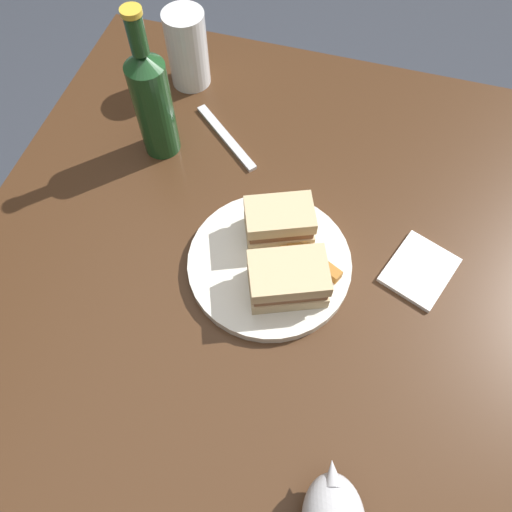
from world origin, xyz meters
The scene contains 14 objects.
ground_plane centered at (0.00, 0.00, 0.00)m, with size 6.00×6.00×0.00m, color #333842.
dining_table centered at (0.00, 0.00, 0.36)m, with size 1.04×0.89×0.72m, color #422816.
plate centered at (-0.01, 0.04, 0.73)m, with size 0.25×0.25×0.02m, color silver.
sandwich_half_left centered at (0.03, 0.08, 0.77)m, with size 0.11×0.13×0.06m.
sandwich_half_right centered at (-0.06, 0.04, 0.77)m, with size 0.10×0.12×0.06m.
potato_wedge_front centered at (-0.03, 0.08, 0.75)m, with size 0.05×0.02×0.02m, color #AD702D.
potato_wedge_middle centered at (0.00, 0.08, 0.74)m, with size 0.06×0.02×0.02m, color #B77F33.
potato_wedge_back centered at (0.00, 0.11, 0.75)m, with size 0.04×0.02×0.02m, color #B77F33.
potato_wedge_left_edge centered at (-0.03, 0.08, 0.74)m, with size 0.05×0.02×0.02m, color #B77F33.
potato_wedge_right_edge centered at (-0.01, 0.13, 0.74)m, with size 0.05×0.02×0.02m, color #AD702D.
pint_glass centered at (-0.37, -0.22, 0.78)m, with size 0.08×0.08×0.15m.
cider_bottle centered at (-0.19, -0.21, 0.83)m, with size 0.06×0.06×0.27m.
napkin centered at (-0.06, 0.27, 0.72)m, with size 0.11×0.09×0.01m, color white.
fork centered at (-0.24, -0.10, 0.72)m, with size 0.18×0.02×0.01m, color silver.
Camera 1 is at (0.35, 0.12, 1.41)m, focal length 34.92 mm.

